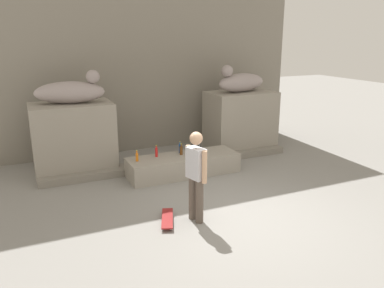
% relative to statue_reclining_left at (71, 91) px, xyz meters
% --- Properties ---
extents(ground_plane, '(40.00, 40.00, 0.00)m').
position_rel_statue_reclining_left_xyz_m(ground_plane, '(2.31, -3.76, -1.99)').
color(ground_plane, gray).
extents(facade_wall, '(9.21, 0.60, 6.50)m').
position_rel_statue_reclining_left_xyz_m(facade_wall, '(2.31, 1.54, 1.26)').
color(facade_wall, gray).
rests_on(facade_wall, ground_plane).
extents(pedestal_left, '(1.89, 1.18, 1.71)m').
position_rel_statue_reclining_left_xyz_m(pedestal_left, '(-0.04, 0.01, -1.14)').
color(pedestal_left, gray).
rests_on(pedestal_left, ground_plane).
extents(pedestal_right, '(1.89, 1.18, 1.71)m').
position_rel_statue_reclining_left_xyz_m(pedestal_right, '(4.66, 0.01, -1.14)').
color(pedestal_right, gray).
rests_on(pedestal_right, ground_plane).
extents(statue_reclining_left, '(1.67, 0.84, 0.78)m').
position_rel_statue_reclining_left_xyz_m(statue_reclining_left, '(0.00, 0.00, 0.00)').
color(statue_reclining_left, '#9F9190').
rests_on(statue_reclining_left, pedestal_left).
extents(statue_reclining_right, '(1.68, 0.88, 0.78)m').
position_rel_statue_reclining_left_xyz_m(statue_reclining_right, '(4.62, -0.00, 0.00)').
color(statue_reclining_right, '#9F9190').
rests_on(statue_reclining_right, pedestal_right).
extents(ledge_block, '(2.70, 0.88, 0.47)m').
position_rel_statue_reclining_left_xyz_m(ledge_block, '(2.31, -1.27, -1.76)').
color(ledge_block, gray).
rests_on(ledge_block, ground_plane).
extents(skater, '(0.29, 0.52, 1.67)m').
position_rel_statue_reclining_left_xyz_m(skater, '(1.56, -3.60, -1.07)').
color(skater, brown).
rests_on(skater, ground_plane).
extents(skateboard, '(0.48, 0.82, 0.08)m').
position_rel_statue_reclining_left_xyz_m(skateboard, '(1.07, -3.44, -1.93)').
color(skateboard, maroon).
rests_on(skateboard, ground_plane).
extents(bottle_orange, '(0.06, 0.06, 0.26)m').
position_rel_statue_reclining_left_xyz_m(bottle_orange, '(1.18, -1.21, -1.42)').
color(bottle_orange, orange).
rests_on(bottle_orange, ledge_block).
extents(bottle_blue, '(0.06, 0.06, 0.28)m').
position_rel_statue_reclining_left_xyz_m(bottle_blue, '(2.34, -1.00, -1.41)').
color(bottle_blue, '#194C99').
rests_on(bottle_blue, ledge_block).
extents(bottle_red, '(0.06, 0.06, 0.28)m').
position_rel_statue_reclining_left_xyz_m(bottle_red, '(1.70, -1.08, -1.41)').
color(bottle_red, red).
rests_on(bottle_red, ledge_block).
extents(bottle_brown, '(0.08, 0.08, 0.28)m').
position_rel_statue_reclining_left_xyz_m(bottle_brown, '(2.30, -1.17, -1.41)').
color(bottle_brown, '#593314').
rests_on(bottle_brown, ledge_block).
extents(stair_step, '(6.59, 0.50, 0.17)m').
position_rel_statue_reclining_left_xyz_m(stair_step, '(2.31, -0.60, -1.91)').
color(stair_step, gray).
rests_on(stair_step, ground_plane).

